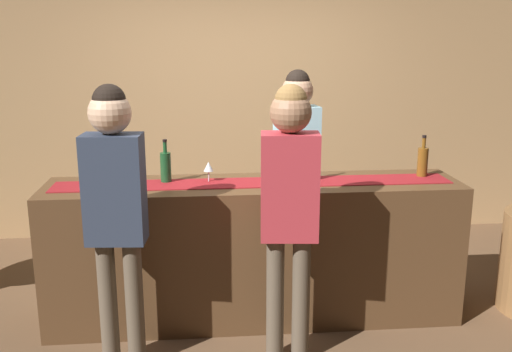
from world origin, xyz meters
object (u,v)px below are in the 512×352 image
object	(u,v)px
wine_bottle_clear	(311,165)
bartender	(296,153)
wine_glass_near_customer	(209,167)
customer_sipping	(290,195)
wine_glass_mid_counter	(98,170)
wine_bottle_amber	(423,161)
wine_bottle_green	(166,166)
customer_browsing	(115,198)

from	to	relation	value
wine_bottle_clear	bartender	world-z (taller)	bartender
wine_glass_near_customer	customer_sipping	distance (m)	0.80
wine_glass_near_customer	wine_glass_mid_counter	world-z (taller)	same
wine_bottle_amber	wine_glass_mid_counter	bearing A→B (deg)	-179.38
wine_bottle_green	customer_browsing	xyz separation A→B (m)	(-0.26, -0.65, -0.03)
wine_bottle_green	customer_sipping	distance (m)	1.02
wine_glass_near_customer	customer_browsing	xyz separation A→B (m)	(-0.55, -0.62, -0.03)
wine_glass_near_customer	bartender	size ratio (longest dim) A/B	0.08
customer_browsing	wine_bottle_amber	bearing A→B (deg)	21.65
wine_glass_near_customer	bartender	distance (m)	0.87
wine_bottle_green	wine_glass_mid_counter	size ratio (longest dim) A/B	2.10
wine_bottle_clear	customer_sipping	size ratio (longest dim) A/B	0.18
wine_bottle_amber	customer_sipping	size ratio (longest dim) A/B	0.18
wine_glass_mid_counter	customer_browsing	bearing A→B (deg)	-72.11
wine_bottle_clear	wine_glass_near_customer	bearing A→B (deg)	177.59
wine_bottle_green	wine_glass_near_customer	xyz separation A→B (m)	(0.29, -0.02, -0.01)
wine_bottle_amber	customer_sipping	world-z (taller)	customer_sipping
customer_browsing	wine_bottle_green	bearing A→B (deg)	73.04
wine_bottle_amber	wine_bottle_clear	distance (m)	0.82
wine_glass_near_customer	wine_bottle_clear	bearing A→B (deg)	-2.41
wine_glass_mid_counter	bartender	world-z (taller)	bartender
bartender	customer_sipping	size ratio (longest dim) A/B	1.00
wine_bottle_green	bartender	bearing A→B (deg)	26.74
wine_bottle_green	wine_bottle_clear	world-z (taller)	same
wine_bottle_green	customer_browsing	bearing A→B (deg)	-111.55
wine_bottle_amber	wine_glass_near_customer	distance (m)	1.53
wine_glass_mid_counter	bartender	distance (m)	1.54
wine_bottle_green	wine_glass_near_customer	world-z (taller)	wine_bottle_green
wine_glass_mid_counter	wine_bottle_clear	bearing A→B (deg)	-0.79
wine_glass_near_customer	wine_glass_mid_counter	distance (m)	0.75
wine_bottle_green	wine_glass_near_customer	distance (m)	0.30
wine_bottle_amber	customer_sipping	bearing A→B (deg)	-148.04
wine_glass_near_customer	wine_glass_mid_counter	xyz separation A→B (m)	(-0.75, -0.01, 0.00)
wine_bottle_clear	customer_sipping	xyz separation A→B (m)	(-0.25, -0.62, -0.04)
bartender	wine_glass_mid_counter	bearing A→B (deg)	13.36
wine_bottle_clear	customer_browsing	bearing A→B (deg)	-154.83
wine_bottle_amber	bartender	world-z (taller)	bartender
wine_bottle_clear	customer_sipping	world-z (taller)	customer_sipping
wine_bottle_amber	customer_browsing	xyz separation A→B (m)	(-2.08, -0.64, -0.03)
wine_glass_near_customer	bartender	xyz separation A→B (m)	(0.70, 0.52, -0.02)
wine_glass_near_customer	bartender	bearing A→B (deg)	36.74
wine_bottle_clear	wine_glass_mid_counter	bearing A→B (deg)	179.21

